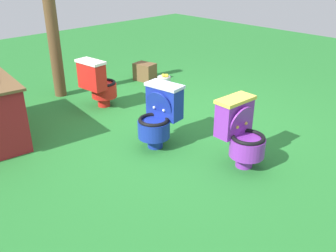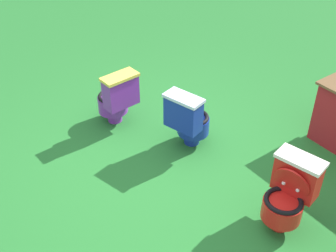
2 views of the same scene
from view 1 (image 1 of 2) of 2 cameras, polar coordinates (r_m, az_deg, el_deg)
name	(u,v)px [view 1 (image 1 of 2)]	position (r m, az deg, el deg)	size (l,w,h in m)	color
ground	(177,129)	(4.79, 1.36, -0.42)	(14.00, 14.00, 0.00)	#26752D
toilet_blue	(159,116)	(4.25, -1.42, 1.63)	(0.47, 0.54, 0.73)	#192D9E
toilet_red	(98,83)	(5.42, -10.69, 6.53)	(0.45, 0.53, 0.73)	red
toilet_purple	(241,132)	(3.92, 11.22, -0.96)	(0.51, 0.44, 0.73)	purple
wooden_post	(53,35)	(5.93, -17.30, 13.26)	(0.18, 0.18, 1.91)	brown
small_crate	(145,72)	(6.62, -3.60, 8.35)	(0.36, 0.25, 0.31)	brown
lemon_bucket	(164,83)	(6.15, -0.62, 6.71)	(0.22, 0.22, 0.28)	#B7B7BF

